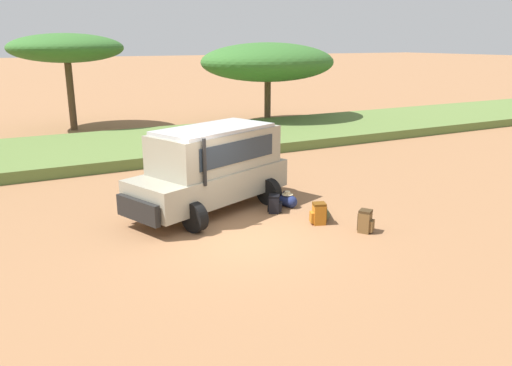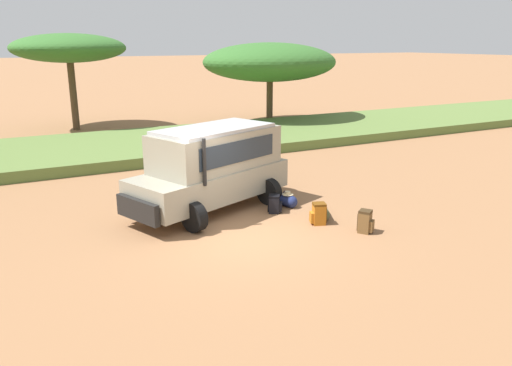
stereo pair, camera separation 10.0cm
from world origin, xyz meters
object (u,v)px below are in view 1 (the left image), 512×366
at_px(safari_vehicle, 212,167).
at_px(duffel_bag_soft_canvas, 322,211).
at_px(acacia_tree_far_right, 268,62).
at_px(duffel_bag_low_black_case, 285,200).
at_px(backpack_cluster_center, 365,221).
at_px(backpack_beside_front_wheel, 319,214).
at_px(acacia_tree_right_mid, 66,48).
at_px(backpack_near_rear_wheel, 275,204).

distance_m(safari_vehicle, duffel_bag_soft_canvas, 3.42).
xyz_separation_m(safari_vehicle, acacia_tree_far_right, (9.05, 13.04, 2.33)).
distance_m(duffel_bag_low_black_case, duffel_bag_soft_canvas, 1.43).
bearing_deg(acacia_tree_far_right, backpack_cluster_center, -110.69).
bearing_deg(duffel_bag_soft_canvas, backpack_beside_front_wheel, -135.14).
xyz_separation_m(backpack_cluster_center, acacia_tree_right_mid, (-4.32, 19.93, 4.13)).
bearing_deg(safari_vehicle, acacia_tree_far_right, 55.24).
relative_size(safari_vehicle, backpack_cluster_center, 8.95).
relative_size(backpack_cluster_center, acacia_tree_far_right, 0.08).
height_order(backpack_cluster_center, duffel_bag_low_black_case, backpack_cluster_center).
xyz_separation_m(safari_vehicle, duffel_bag_soft_canvas, (2.44, -2.11, -1.13)).
relative_size(duffel_bag_low_black_case, acacia_tree_right_mid, 0.13).
bearing_deg(duffel_bag_low_black_case, backpack_cluster_center, -75.44).
xyz_separation_m(backpack_beside_front_wheel, acacia_tree_right_mid, (-3.60, 18.85, 4.14)).
bearing_deg(safari_vehicle, duffel_bag_soft_canvas, -40.89).
height_order(backpack_near_rear_wheel, duffel_bag_soft_canvas, backpack_near_rear_wheel).
distance_m(backpack_near_rear_wheel, acacia_tree_far_right, 16.42).
relative_size(acacia_tree_right_mid, acacia_tree_far_right, 0.83).
distance_m(duffel_bag_low_black_case, acacia_tree_far_right, 15.84).
bearing_deg(backpack_near_rear_wheel, acacia_tree_far_right, 61.79).
xyz_separation_m(backpack_cluster_center, duffel_bag_low_black_case, (-0.74, 2.84, -0.10)).
distance_m(backpack_cluster_center, duffel_bag_soft_canvas, 1.52).
bearing_deg(backpack_beside_front_wheel, safari_vehicle, 129.04).
xyz_separation_m(duffel_bag_low_black_case, acacia_tree_far_right, (7.02, 13.78, 3.44)).
height_order(duffel_bag_low_black_case, duffel_bag_soft_canvas, duffel_bag_low_black_case).
distance_m(backpack_beside_front_wheel, acacia_tree_right_mid, 19.63).
bearing_deg(duffel_bag_soft_canvas, acacia_tree_right_mid, 102.22).
bearing_deg(backpack_cluster_center, acacia_tree_far_right, 69.31).
distance_m(duffel_bag_soft_canvas, acacia_tree_right_mid, 19.35).
xyz_separation_m(backpack_cluster_center, duffel_bag_soft_canvas, (-0.33, 1.48, -0.13)).
distance_m(safari_vehicle, backpack_cluster_center, 4.64).
distance_m(backpack_beside_front_wheel, acacia_tree_far_right, 17.38).
bearing_deg(duffel_bag_soft_canvas, backpack_cluster_center, -77.50).
height_order(backpack_cluster_center, acacia_tree_far_right, acacia_tree_far_right).
relative_size(safari_vehicle, duffel_bag_low_black_case, 6.21).
bearing_deg(backpack_cluster_center, acacia_tree_right_mid, 102.25).
height_order(backpack_beside_front_wheel, backpack_near_rear_wheel, backpack_beside_front_wheel).
bearing_deg(acacia_tree_far_right, duffel_bag_low_black_case, -116.98).
bearing_deg(acacia_tree_right_mid, duffel_bag_soft_canvas, -77.78).
distance_m(backpack_cluster_center, acacia_tree_far_right, 18.08).
bearing_deg(acacia_tree_far_right, backpack_near_rear_wheel, -118.21).
distance_m(acacia_tree_right_mid, acacia_tree_far_right, 11.14).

